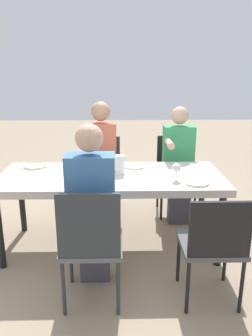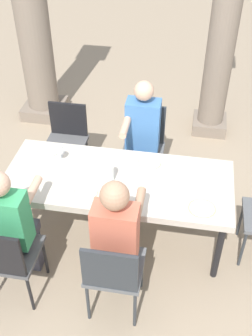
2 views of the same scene
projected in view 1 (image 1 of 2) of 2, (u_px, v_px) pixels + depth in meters
The scene contains 23 objects.
ground_plane at pixel (112, 246), 3.33m from camera, with size 16.00×16.00×0.00m, color gray.
dining_table at pixel (111, 181), 3.14m from camera, with size 2.05×0.85×0.73m.
chair_west_north at pixel (213, 242), 2.39m from camera, with size 0.44×0.44×0.86m.
chair_west_south at pixel (175, 169), 4.00m from camera, with size 0.44×0.44×0.90m.
chair_mid_north at pixel (91, 241), 2.36m from camera, with size 0.44×0.44×0.92m.
chair_mid_south at pixel (102, 169), 3.98m from camera, with size 0.44×0.44×0.89m.
diner_woman_green at pixel (92, 206), 2.49m from camera, with size 0.35×0.49×1.33m.
diner_man_white at pixel (101, 158), 3.77m from camera, with size 0.35×0.50×1.33m.
diner_guest_third at pixel (179, 161), 3.77m from camera, with size 0.35×0.49×1.27m.
plate_0 at pixel (197, 183), 2.88m from camera, with size 0.21×0.21×0.02m.
wine_glass_0 at pixel (177, 168), 2.94m from camera, with size 0.08×0.08×0.15m.
fork_0 at pixel (214, 183), 2.89m from camera, with size 0.02×0.17×0.01m, color silver.
spoon_0 at pixel (179, 183), 2.88m from camera, with size 0.02×0.17×0.01m, color silver.
plate_1 at pixel (135, 166), 3.35m from camera, with size 0.21×0.21×0.02m.
fork_1 at pixel (150, 167), 3.35m from camera, with size 0.02×0.17×0.01m, color silver.
spoon_1 at pixel (120, 167), 3.35m from camera, with size 0.02×0.17×0.01m, color silver.
plate_2 at pixel (80, 183), 2.87m from camera, with size 0.21×0.21×0.02m.
fork_2 at pixel (98, 184), 2.87m from camera, with size 0.02×0.17×0.01m, color silver.
spoon_2 at pixel (62, 184), 2.87m from camera, with size 0.02×0.17×0.01m, color silver.
plate_3 at pixel (35, 166), 3.36m from camera, with size 0.22×0.22×0.02m.
fork_3 at pixel (50, 167), 3.36m from camera, with size 0.02×0.17×0.01m, color silver.
spoon_3 at pixel (20, 167), 3.36m from camera, with size 0.02×0.17×0.01m, color silver.
water_pitcher at pixel (119, 166), 3.13m from camera, with size 0.11×0.11×0.17m.
Camera 1 is at (-0.08, 2.97, 1.70)m, focal length 36.26 mm.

